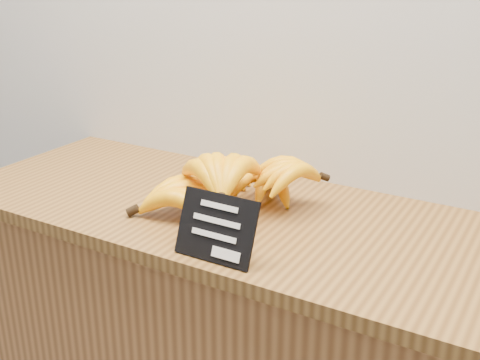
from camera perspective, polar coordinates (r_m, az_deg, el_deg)
counter_top at (r=1.33m, az=1.09°, el=-3.58°), size 1.42×0.54×0.03m
chalkboard_sign at (r=1.10m, az=-2.28°, el=-4.56°), size 0.16×0.05×0.12m
banana_pile at (r=1.33m, az=-1.38°, el=-0.17°), size 0.41×0.35×0.13m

